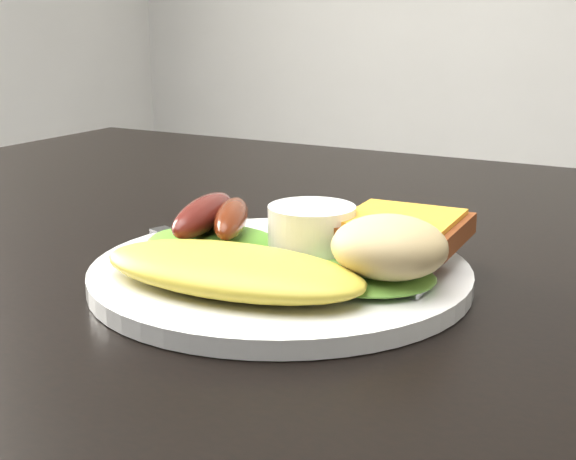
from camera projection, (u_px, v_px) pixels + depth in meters
dining_table at (385, 282)px, 0.57m from camera, size 1.20×0.80×0.04m
plate at (280, 274)px, 0.50m from camera, size 0.24×0.24×0.01m
lettuce_left at (213, 242)px, 0.54m from camera, size 0.10×0.09×0.01m
lettuce_right at (366, 276)px, 0.47m from camera, size 0.09×0.09×0.01m
omelette at (231, 270)px, 0.46m from camera, size 0.17×0.09×0.02m
sausage_a at (204, 215)px, 0.54m from camera, size 0.05×0.10×0.02m
sausage_b at (231, 218)px, 0.53m from camera, size 0.06×0.09×0.02m
ramekin at (312, 231)px, 0.51m from camera, size 0.07×0.07×0.03m
toast_a at (360, 242)px, 0.53m from camera, size 0.08×0.08×0.01m
toast_b at (402, 230)px, 0.51m from camera, size 0.08×0.08×0.01m
potato_salad at (389, 247)px, 0.46m from camera, size 0.08×0.07×0.04m
fork at (224, 255)px, 0.51m from camera, size 0.16×0.07×0.00m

